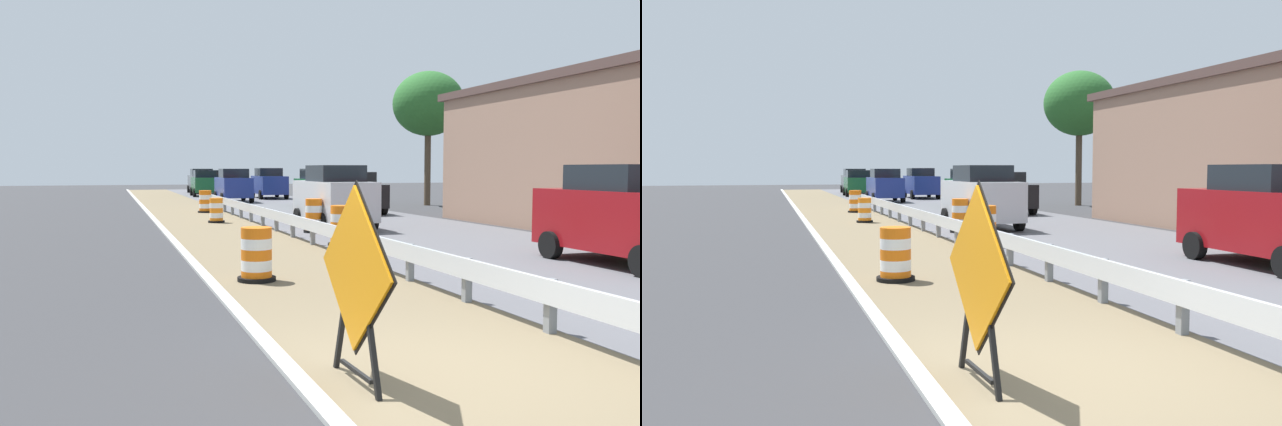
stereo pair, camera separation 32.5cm
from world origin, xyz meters
TOP-DOWN VIEW (x-y plane):
  - ground_plane at (0.00, 0.00)m, footprint 160.00×160.00m
  - median_dirt_strip at (0.62, 0.00)m, footprint 3.64×120.00m
  - curb_near_edge at (-1.30, 0.00)m, footprint 0.20×120.00m
  - guardrail_median at (2.21, 2.97)m, footprint 0.18×58.08m
  - warning_sign_diamond at (-0.79, -0.03)m, footprint 0.11×1.71m
  - traffic_barrel_nearest at (-0.44, 5.87)m, footprint 0.72×0.72m
  - traffic_barrel_close at (2.94, 10.53)m, footprint 0.73×0.73m
  - traffic_barrel_mid at (3.35, 14.24)m, footprint 0.68×0.68m
  - traffic_barrel_far at (0.91, 19.06)m, footprint 0.64×0.64m
  - traffic_barrel_farther at (1.33, 24.94)m, footprint 0.72×0.72m
  - car_lead_near_lane at (4.50, 15.52)m, footprint 2.01×4.28m
  - car_trailing_near_lane at (7.96, 27.79)m, footprint 2.04×4.48m
  - car_lead_far_lane at (4.49, 49.38)m, footprint 2.17×4.62m
  - car_mid_far_lane at (7.76, 38.51)m, footprint 2.16×4.77m
  - car_trailing_far_lane at (4.00, 43.43)m, footprint 2.25×4.09m
  - car_distant_a at (7.63, 5.28)m, footprint 2.09×4.26m
  - car_distant_b at (4.43, 34.30)m, footprint 2.07×4.33m
  - car_distant_c at (7.95, 22.38)m, footprint 1.98×4.17m
  - tree_roadside at (14.25, 27.09)m, footprint 4.03×4.03m

SIDE VIEW (x-z plane):
  - ground_plane at x=0.00m, z-range 0.00..0.00m
  - median_dirt_strip at x=0.62m, z-range 0.00..0.01m
  - curb_near_edge at x=-1.30m, z-range -0.05..0.06m
  - traffic_barrel_far at x=0.91m, z-range -0.05..0.91m
  - traffic_barrel_nearest at x=-0.44m, z-range -0.05..0.96m
  - traffic_barrel_farther at x=1.33m, z-range -0.05..1.01m
  - traffic_barrel_close at x=2.94m, z-range -0.05..1.04m
  - traffic_barrel_mid at x=3.35m, z-range -0.05..1.06m
  - guardrail_median at x=2.21m, z-range 0.16..0.87m
  - car_distant_c at x=7.95m, z-range 0.00..1.94m
  - car_trailing_far_lane at x=4.00m, z-range 0.00..1.98m
  - car_lead_far_lane at x=4.49m, z-range 0.00..2.08m
  - car_distant_b at x=4.43m, z-range 0.00..2.09m
  - car_trailing_near_lane at x=7.96m, z-range 0.00..2.09m
  - warning_sign_diamond at x=-0.79m, z-range 0.06..2.06m
  - car_mid_far_lane at x=7.76m, z-range 0.00..2.13m
  - car_distant_a at x=7.63m, z-range 0.00..2.18m
  - car_lead_near_lane at x=4.50m, z-range 0.00..2.21m
  - tree_roadside at x=14.25m, z-range 1.94..9.52m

